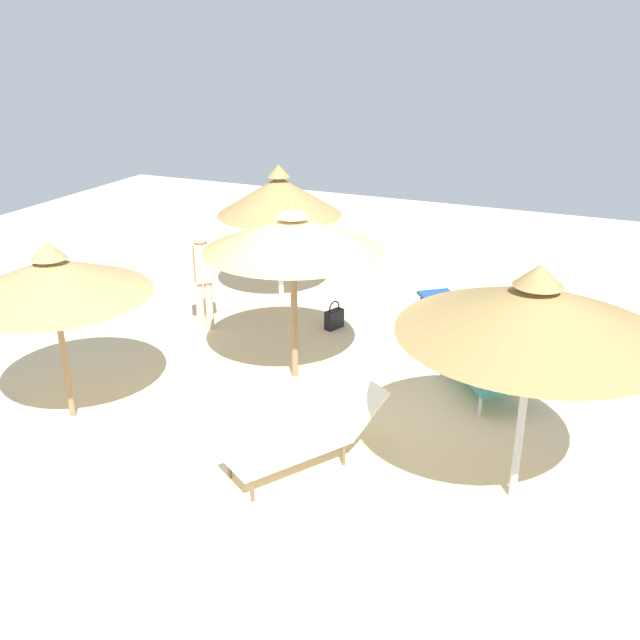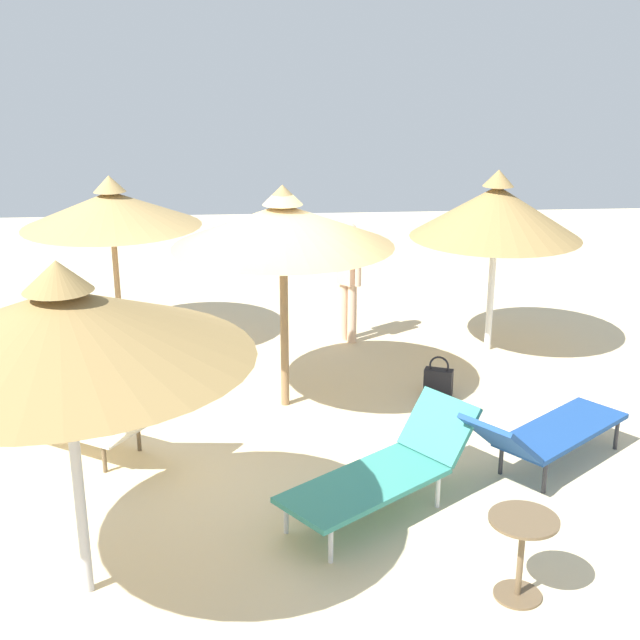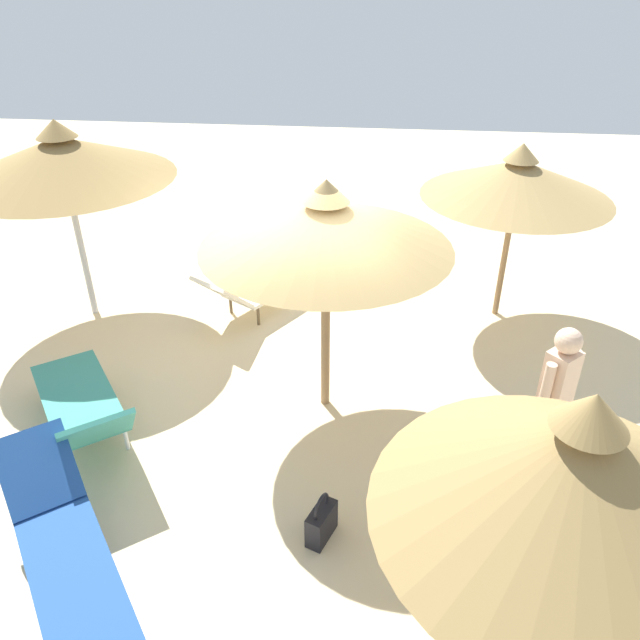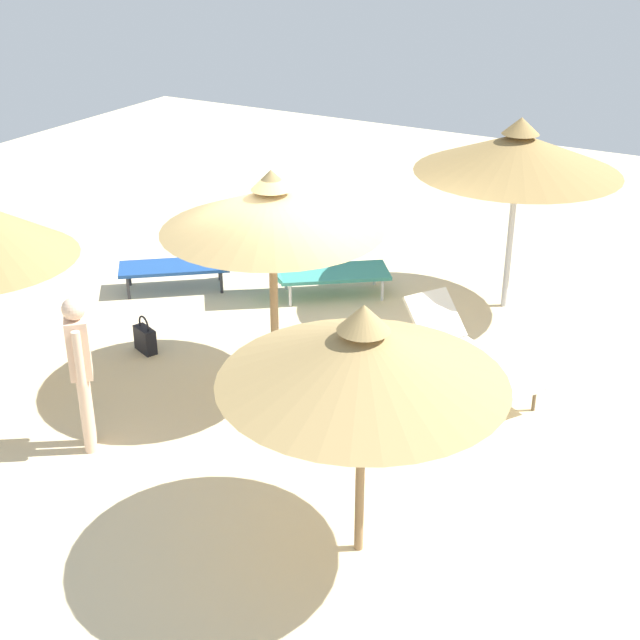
# 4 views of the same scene
# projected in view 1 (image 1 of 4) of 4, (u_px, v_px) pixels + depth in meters

# --- Properties ---
(ground) EXTENTS (24.00, 24.00, 0.10)m
(ground) POSITION_uv_depth(u_px,v_px,m) (321.00, 398.00, 9.96)
(ground) COLOR beige
(parasol_umbrella_front) EXTENTS (2.49, 2.49, 2.61)m
(parasol_umbrella_front) POSITION_uv_depth(u_px,v_px,m) (293.00, 234.00, 9.68)
(parasol_umbrella_front) COLOR olive
(parasol_umbrella_front) RESTS_ON ground
(parasol_umbrella_far_left) EXTENTS (2.75, 2.75, 2.68)m
(parasol_umbrella_far_left) POSITION_uv_depth(u_px,v_px,m) (535.00, 310.00, 6.97)
(parasol_umbrella_far_left) COLOR #B2B2B7
(parasol_umbrella_far_left) RESTS_ON ground
(parasol_umbrella_edge) EXTENTS (2.41, 2.41, 2.40)m
(parasol_umbrella_edge) POSITION_uv_depth(u_px,v_px,m) (52.00, 277.00, 8.68)
(parasol_umbrella_edge) COLOR olive
(parasol_umbrella_edge) RESTS_ON ground
(parasol_umbrella_back) EXTENTS (2.28, 2.28, 2.50)m
(parasol_umbrella_back) POSITION_uv_depth(u_px,v_px,m) (279.00, 196.00, 12.80)
(parasol_umbrella_back) COLOR white
(parasol_umbrella_back) RESTS_ON ground
(lounge_chair_near_left) EXTENTS (1.74, 2.00, 0.87)m
(lounge_chair_near_left) POSITION_uv_depth(u_px,v_px,m) (472.00, 356.00, 10.15)
(lounge_chair_near_left) COLOR teal
(lounge_chair_near_left) RESTS_ON ground
(lounge_chair_far_right) EXTENTS (1.80, 2.06, 0.86)m
(lounge_chair_far_right) POSITION_uv_depth(u_px,v_px,m) (459.00, 309.00, 11.79)
(lounge_chair_far_right) COLOR #1E478C
(lounge_chair_far_right) RESTS_ON ground
(lounge_chair_near_right) EXTENTS (1.59, 2.01, 0.82)m
(lounge_chair_near_right) POSITION_uv_depth(u_px,v_px,m) (309.00, 434.00, 8.27)
(lounge_chair_near_right) COLOR silver
(lounge_chair_near_right) RESTS_ON ground
(person_standing_center) EXTENTS (0.35, 0.33, 1.72)m
(person_standing_center) POSITION_uv_depth(u_px,v_px,m) (203.00, 274.00, 11.74)
(person_standing_center) COLOR beige
(person_standing_center) RESTS_ON ground
(handbag) EXTENTS (0.27, 0.37, 0.50)m
(handbag) POSITION_uv_depth(u_px,v_px,m) (334.00, 318.00, 12.07)
(handbag) COLOR black
(handbag) RESTS_ON ground
(side_table_round) EXTENTS (0.54, 0.54, 0.69)m
(side_table_round) POSITION_uv_depth(u_px,v_px,m) (577.00, 346.00, 10.35)
(side_table_round) COLOR brown
(side_table_round) RESTS_ON ground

